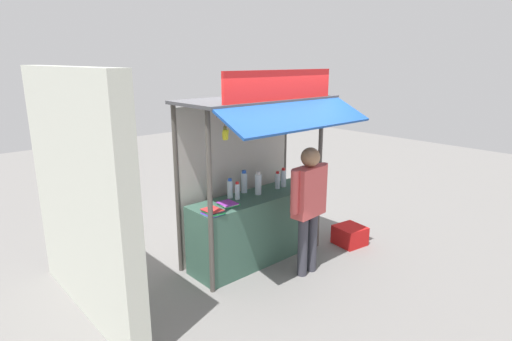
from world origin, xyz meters
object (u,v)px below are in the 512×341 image
water_bottle_back_right (244,182)px  magazine_stack_center (301,184)px  water_bottle_front_right (277,181)px  banana_bunch_rightmost (253,129)px  magazine_stack_far_left (228,204)px  banana_bunch_inner_right (225,134)px  vendor_person (309,200)px  plastic_crate (350,235)px  water_bottle_front_left (230,189)px  magazine_stack_back_left (213,212)px  water_bottle_rear_center (283,178)px  water_bottle_mid_right (237,191)px  water_bottle_right (258,184)px  banana_bunch_leftmost (299,123)px

water_bottle_back_right → magazine_stack_center: water_bottle_back_right is taller
water_bottle_front_right → banana_bunch_rightmost: bearing=-152.9°
water_bottle_back_right → magazine_stack_center: (0.85, -0.29, -0.13)m
water_bottle_front_right → magazine_stack_far_left: (-0.96, -0.09, -0.10)m
magazine_stack_far_left → banana_bunch_inner_right: bearing=-129.8°
water_bottle_front_right → vendor_person: (-0.21, -0.77, -0.04)m
magazine_stack_far_left → plastic_crate: magazine_stack_far_left is taller
magazine_stack_far_left → banana_bunch_inner_right: (-0.29, -0.34, 0.96)m
water_bottle_back_right → water_bottle_front_left: size_ratio=1.17×
magazine_stack_back_left → water_bottle_front_right: bearing=9.5°
water_bottle_rear_center → water_bottle_mid_right: size_ratio=1.19×
water_bottle_back_right → magazine_stack_back_left: (-0.81, -0.39, -0.12)m
water_bottle_right → plastic_crate: bearing=-25.2°
water_bottle_mid_right → water_bottle_front_left: 0.11m
water_bottle_mid_right → water_bottle_right: 0.34m
banana_bunch_rightmost → water_bottle_mid_right: bearing=74.7°
magazine_stack_back_left → magazine_stack_far_left: bearing=21.5°
water_bottle_back_right → banana_bunch_rightmost: 1.11m
water_bottle_mid_right → banana_bunch_rightmost: (-0.12, -0.45, 0.88)m
magazine_stack_center → vendor_person: size_ratio=0.15×
water_bottle_back_right → water_bottle_front_left: water_bottle_back_right is taller
water_bottle_rear_center → magazine_stack_far_left: bearing=-175.1°
magazine_stack_center → plastic_crate: size_ratio=0.64×
water_bottle_front_left → banana_bunch_inner_right: 1.13m
water_bottle_front_right → magazine_stack_far_left: 0.97m
water_bottle_rear_center → vendor_person: 0.85m
water_bottle_right → plastic_crate: size_ratio=0.79×
water_bottle_mid_right → water_bottle_front_left: water_bottle_front_left is taller
banana_bunch_rightmost → plastic_crate: size_ratio=0.63×
water_bottle_right → water_bottle_front_left: bearing=160.6°
banana_bunch_rightmost → banana_bunch_leftmost: (0.78, 0.00, -0.01)m
plastic_crate → water_bottle_right: bearing=154.8°
water_bottle_mid_right → banana_bunch_leftmost: 1.18m
water_bottle_rear_center → banana_bunch_rightmost: size_ratio=1.10×
vendor_person → banana_bunch_inner_right: bearing=-23.2°
banana_bunch_rightmost → magazine_stack_center: bearing=14.7°
vendor_person → plastic_crate: bearing=-177.3°
water_bottle_mid_right → banana_bunch_leftmost: (0.66, -0.45, 0.87)m
vendor_person → water_bottle_mid_right: bearing=-62.3°
banana_bunch_leftmost → water_bottle_right: bearing=127.7°
water_bottle_rear_center → banana_bunch_leftmost: size_ratio=1.05×
water_bottle_front_right → water_bottle_front_left: size_ratio=0.94×
water_bottle_back_right → magazine_stack_back_left: size_ratio=1.21×
water_bottle_back_right → magazine_stack_back_left: water_bottle_back_right is taller
water_bottle_front_left → magazine_stack_back_left: size_ratio=1.04×
magazine_stack_far_left → banana_bunch_rightmost: (0.12, -0.34, 0.97)m
water_bottle_front_right → water_bottle_back_right: bearing=159.0°
banana_bunch_rightmost → water_bottle_right: bearing=42.1°
water_bottle_rear_center → banana_bunch_rightmost: 1.36m
water_bottle_back_right → banana_bunch_inner_right: size_ratio=1.20×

